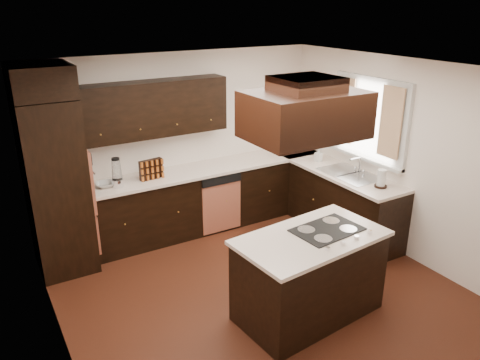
# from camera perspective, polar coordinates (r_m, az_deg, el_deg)

# --- Properties ---
(floor) EXTENTS (4.20, 4.20, 0.02)m
(floor) POSITION_cam_1_polar(r_m,az_deg,el_deg) (5.54, 2.33, -13.43)
(floor) COLOR #572615
(floor) RESTS_ON ground
(ceiling) EXTENTS (4.20, 4.20, 0.02)m
(ceiling) POSITION_cam_1_polar(r_m,az_deg,el_deg) (4.61, 2.80, 13.38)
(ceiling) COLOR white
(ceiling) RESTS_ON ground
(wall_back) EXTENTS (4.20, 0.02, 2.50)m
(wall_back) POSITION_cam_1_polar(r_m,az_deg,el_deg) (6.71, -7.35, 4.61)
(wall_back) COLOR white
(wall_back) RESTS_ON ground
(wall_front) EXTENTS (4.20, 0.02, 2.50)m
(wall_front) POSITION_cam_1_polar(r_m,az_deg,el_deg) (3.57, 21.78, -12.26)
(wall_front) COLOR white
(wall_front) RESTS_ON ground
(wall_left) EXTENTS (0.02, 4.20, 2.50)m
(wall_left) POSITION_cam_1_polar(r_m,az_deg,el_deg) (4.27, -22.11, -6.62)
(wall_left) COLOR white
(wall_left) RESTS_ON ground
(wall_right) EXTENTS (0.02, 4.20, 2.50)m
(wall_right) POSITION_cam_1_polar(r_m,az_deg,el_deg) (6.28, 18.93, 2.50)
(wall_right) COLOR white
(wall_right) RESTS_ON ground
(oven_column) EXTENTS (0.65, 0.75, 2.12)m
(oven_column) POSITION_cam_1_polar(r_m,az_deg,el_deg) (5.94, -21.49, -0.82)
(oven_column) COLOR black
(oven_column) RESTS_ON floor
(wall_oven_face) EXTENTS (0.05, 0.62, 0.78)m
(wall_oven_face) POSITION_cam_1_polar(r_m,az_deg,el_deg) (5.97, -18.29, 0.33)
(wall_oven_face) COLOR #BD664A
(wall_oven_face) RESTS_ON oven_column
(base_cabinets_back) EXTENTS (2.93, 0.60, 0.88)m
(base_cabinets_back) POSITION_cam_1_polar(r_m,az_deg,el_deg) (6.73, -5.69, -2.61)
(base_cabinets_back) COLOR black
(base_cabinets_back) RESTS_ON floor
(base_cabinets_right) EXTENTS (0.60, 2.40, 0.88)m
(base_cabinets_right) POSITION_cam_1_polar(r_m,az_deg,el_deg) (6.93, 10.91, -2.17)
(base_cabinets_right) COLOR black
(base_cabinets_right) RESTS_ON floor
(countertop_back) EXTENTS (2.93, 0.63, 0.04)m
(countertop_back) POSITION_cam_1_polar(r_m,az_deg,el_deg) (6.54, -5.78, 1.04)
(countertop_back) COLOR beige
(countertop_back) RESTS_ON base_cabinets_back
(countertop_right) EXTENTS (0.63, 2.40, 0.04)m
(countertop_right) POSITION_cam_1_polar(r_m,az_deg,el_deg) (6.76, 11.07, 1.40)
(countertop_right) COLOR beige
(countertop_right) RESTS_ON base_cabinets_right
(upper_cabinets) EXTENTS (2.00, 0.34, 0.72)m
(upper_cabinets) POSITION_cam_1_polar(r_m,az_deg,el_deg) (6.25, -10.56, 8.54)
(upper_cabinets) COLOR black
(upper_cabinets) RESTS_ON wall_back
(dishwasher_front) EXTENTS (0.60, 0.05, 0.72)m
(dishwasher_front) POSITION_cam_1_polar(r_m,az_deg,el_deg) (6.62, -2.29, -3.33)
(dishwasher_front) COLOR #BD664A
(dishwasher_front) RESTS_ON floor
(window_frame) EXTENTS (0.06, 1.32, 1.12)m
(window_frame) POSITION_cam_1_polar(r_m,az_deg,el_deg) (6.50, 15.48, 7.15)
(window_frame) COLOR silver
(window_frame) RESTS_ON wall_right
(window_pane) EXTENTS (0.00, 1.20, 1.00)m
(window_pane) POSITION_cam_1_polar(r_m,az_deg,el_deg) (6.52, 15.65, 7.18)
(window_pane) COLOR white
(window_pane) RESTS_ON wall_right
(curtain_left) EXTENTS (0.02, 0.34, 0.90)m
(curtain_left) POSITION_cam_1_polar(r_m,az_deg,el_deg) (6.17, 17.89, 6.67)
(curtain_left) COLOR beige
(curtain_left) RESTS_ON wall_right
(curtain_right) EXTENTS (0.02, 0.34, 0.90)m
(curtain_right) POSITION_cam_1_polar(r_m,az_deg,el_deg) (6.74, 12.61, 8.31)
(curtain_right) COLOR beige
(curtain_right) RESTS_ON wall_right
(sink_rim) EXTENTS (0.52, 0.84, 0.01)m
(sink_rim) POSITION_cam_1_polar(r_m,az_deg,el_deg) (6.52, 13.20, 0.72)
(sink_rim) COLOR silver
(sink_rim) RESTS_ON countertop_right
(island) EXTENTS (1.53, 0.93, 0.88)m
(island) POSITION_cam_1_polar(r_m,az_deg,el_deg) (5.00, 8.41, -11.65)
(island) COLOR black
(island) RESTS_ON floor
(island_top) EXTENTS (1.59, 0.99, 0.04)m
(island_top) POSITION_cam_1_polar(r_m,az_deg,el_deg) (4.77, 8.70, -6.99)
(island_top) COLOR beige
(island_top) RESTS_ON island
(cooktop) EXTENTS (0.73, 0.52, 0.01)m
(cooktop) POSITION_cam_1_polar(r_m,az_deg,el_deg) (4.90, 10.59, -5.97)
(cooktop) COLOR black
(cooktop) RESTS_ON island_top
(range_hood) EXTENTS (1.05, 0.72, 0.42)m
(range_hood) POSITION_cam_1_polar(r_m,az_deg,el_deg) (4.29, 7.91, 7.90)
(range_hood) COLOR black
(range_hood) RESTS_ON ceiling
(hood_duct) EXTENTS (0.55, 0.50, 0.13)m
(hood_duct) POSITION_cam_1_polar(r_m,az_deg,el_deg) (4.24, 8.09, 11.52)
(hood_duct) COLOR black
(hood_duct) RESTS_ON ceiling
(blender_base) EXTENTS (0.15, 0.15, 0.10)m
(blender_base) POSITION_cam_1_polar(r_m,az_deg,el_deg) (6.10, -14.67, -0.37)
(blender_base) COLOR silver
(blender_base) RESTS_ON countertop_back
(blender_pitcher) EXTENTS (0.13, 0.13, 0.26)m
(blender_pitcher) POSITION_cam_1_polar(r_m,az_deg,el_deg) (6.04, -14.83, 1.22)
(blender_pitcher) COLOR silver
(blender_pitcher) RESTS_ON blender_base
(spice_rack) EXTENTS (0.32, 0.13, 0.26)m
(spice_rack) POSITION_cam_1_polar(r_m,az_deg,el_deg) (6.26, -10.79, 1.29)
(spice_rack) COLOR black
(spice_rack) RESTS_ON countertop_back
(mixing_bowl) EXTENTS (0.27, 0.27, 0.06)m
(mixing_bowl) POSITION_cam_1_polar(r_m,az_deg,el_deg) (6.15, -16.09, -0.54)
(mixing_bowl) COLOR silver
(mixing_bowl) RESTS_ON countertop_back
(soap_bottle) EXTENTS (0.10, 0.10, 0.20)m
(soap_bottle) POSITION_cam_1_polar(r_m,az_deg,el_deg) (6.93, 9.54, 3.03)
(soap_bottle) COLOR silver
(soap_bottle) RESTS_ON countertop_right
(paper_towel) EXTENTS (0.14, 0.14, 0.23)m
(paper_towel) POSITION_cam_1_polar(r_m,az_deg,el_deg) (6.13, 16.85, 0.16)
(paper_towel) COLOR silver
(paper_towel) RESTS_ON countertop_right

